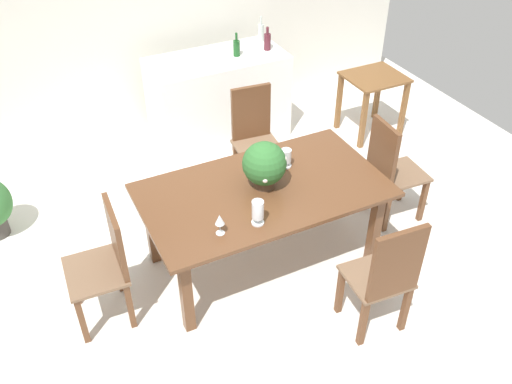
{
  "coord_description": "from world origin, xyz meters",
  "views": [
    {
      "loc": [
        -1.59,
        -3.18,
        3.37
      ],
      "look_at": [
        -0.04,
        -0.06,
        0.71
      ],
      "focal_mm": 38.89,
      "sensor_mm": 36.0,
      "label": 1
    }
  ],
  "objects_px": {
    "kitchen_counter": "(219,98)",
    "dining_table": "(263,198)",
    "flower_centerpiece": "(265,164)",
    "wine_bottle_clear": "(267,41)",
    "chair_far_right": "(255,134)",
    "chair_head_end": "(107,259)",
    "chair_foot_end": "(390,168)",
    "crystal_vase_left": "(258,211)",
    "side_table": "(373,90)",
    "wine_glass": "(220,220)",
    "wine_bottle_amber": "(261,32)",
    "crystal_vase_center_near": "(286,157)",
    "wine_bottle_tall": "(237,48)",
    "chair_near_right": "(386,275)"
  },
  "relations": [
    {
      "from": "dining_table",
      "to": "chair_foot_end",
      "type": "xyz_separation_m",
      "value": [
        1.27,
        0.01,
        -0.11
      ]
    },
    {
      "from": "chair_far_right",
      "to": "chair_near_right",
      "type": "bearing_deg",
      "value": -85.21
    },
    {
      "from": "chair_head_end",
      "to": "crystal_vase_left",
      "type": "distance_m",
      "value": 1.15
    },
    {
      "from": "wine_bottle_clear",
      "to": "kitchen_counter",
      "type": "bearing_deg",
      "value": 174.94
    },
    {
      "from": "kitchen_counter",
      "to": "flower_centerpiece",
      "type": "bearing_deg",
      "value": -102.89
    },
    {
      "from": "chair_near_right",
      "to": "crystal_vase_center_near",
      "type": "height_order",
      "value": "chair_near_right"
    },
    {
      "from": "chair_far_right",
      "to": "chair_foot_end",
      "type": "bearing_deg",
      "value": -46.51
    },
    {
      "from": "chair_head_end",
      "to": "crystal_vase_center_near",
      "type": "bearing_deg",
      "value": 99.83
    },
    {
      "from": "flower_centerpiece",
      "to": "wine_bottle_clear",
      "type": "bearing_deg",
      "value": 62.19
    },
    {
      "from": "chair_far_right",
      "to": "chair_head_end",
      "type": "height_order",
      "value": "chair_far_right"
    },
    {
      "from": "wine_glass",
      "to": "wine_bottle_clear",
      "type": "bearing_deg",
      "value": 55.94
    },
    {
      "from": "flower_centerpiece",
      "to": "wine_bottle_tall",
      "type": "height_order",
      "value": "wine_bottle_tall"
    },
    {
      "from": "chair_near_right",
      "to": "chair_head_end",
      "type": "xyz_separation_m",
      "value": [
        -1.7,
        1.04,
        -0.02
      ]
    },
    {
      "from": "kitchen_counter",
      "to": "wine_bottle_amber",
      "type": "relative_size",
      "value": 5.26
    },
    {
      "from": "chair_near_right",
      "to": "dining_table",
      "type": "bearing_deg",
      "value": -63.92
    },
    {
      "from": "chair_foot_end",
      "to": "wine_glass",
      "type": "height_order",
      "value": "chair_foot_end"
    },
    {
      "from": "crystal_vase_left",
      "to": "wine_bottle_tall",
      "type": "bearing_deg",
      "value": 68.61
    },
    {
      "from": "dining_table",
      "to": "chair_near_right",
      "type": "bearing_deg",
      "value": -67.95
    },
    {
      "from": "crystal_vase_left",
      "to": "flower_centerpiece",
      "type": "bearing_deg",
      "value": 56.93
    },
    {
      "from": "crystal_vase_left",
      "to": "wine_bottle_clear",
      "type": "xyz_separation_m",
      "value": [
        1.28,
        2.33,
        0.18
      ]
    },
    {
      "from": "chair_foot_end",
      "to": "wine_bottle_clear",
      "type": "relative_size",
      "value": 4.11
    },
    {
      "from": "chair_head_end",
      "to": "chair_far_right",
      "type": "bearing_deg",
      "value": 124.31
    },
    {
      "from": "dining_table",
      "to": "chair_near_right",
      "type": "distance_m",
      "value": 1.14
    },
    {
      "from": "side_table",
      "to": "chair_head_end",
      "type": "bearing_deg",
      "value": -157.87
    },
    {
      "from": "dining_table",
      "to": "flower_centerpiece",
      "type": "xyz_separation_m",
      "value": [
        0.02,
        0.03,
        0.3
      ]
    },
    {
      "from": "crystal_vase_left",
      "to": "side_table",
      "type": "distance_m",
      "value": 2.87
    },
    {
      "from": "chair_head_end",
      "to": "chair_foot_end",
      "type": "relative_size",
      "value": 0.95
    },
    {
      "from": "wine_bottle_tall",
      "to": "wine_bottle_clear",
      "type": "relative_size",
      "value": 0.99
    },
    {
      "from": "chair_near_right",
      "to": "chair_far_right",
      "type": "distance_m",
      "value": 2.1
    },
    {
      "from": "wine_glass",
      "to": "side_table",
      "type": "relative_size",
      "value": 0.24
    },
    {
      "from": "crystal_vase_center_near",
      "to": "crystal_vase_left",
      "type": "bearing_deg",
      "value": -134.19
    },
    {
      "from": "chair_foot_end",
      "to": "side_table",
      "type": "xyz_separation_m",
      "value": [
        0.79,
        1.34,
        -0.02
      ]
    },
    {
      "from": "kitchen_counter",
      "to": "chair_foot_end",
      "type": "bearing_deg",
      "value": -68.82
    },
    {
      "from": "crystal_vase_center_near",
      "to": "flower_centerpiece",
      "type": "bearing_deg",
      "value": -149.6
    },
    {
      "from": "wine_glass",
      "to": "wine_bottle_amber",
      "type": "xyz_separation_m",
      "value": [
        1.61,
        2.55,
        0.18
      ]
    },
    {
      "from": "chair_head_end",
      "to": "kitchen_counter",
      "type": "height_order",
      "value": "chair_head_end"
    },
    {
      "from": "chair_near_right",
      "to": "crystal_vase_left",
      "type": "relative_size",
      "value": 5.28
    },
    {
      "from": "wine_glass",
      "to": "wine_bottle_tall",
      "type": "bearing_deg",
      "value": 62.58
    },
    {
      "from": "crystal_vase_center_near",
      "to": "side_table",
      "type": "distance_m",
      "value": 2.12
    },
    {
      "from": "wine_glass",
      "to": "kitchen_counter",
      "type": "height_order",
      "value": "kitchen_counter"
    },
    {
      "from": "chair_near_right",
      "to": "crystal_vase_center_near",
      "type": "bearing_deg",
      "value": -80.45
    },
    {
      "from": "crystal_vase_center_near",
      "to": "side_table",
      "type": "xyz_separation_m",
      "value": [
        1.75,
        1.16,
        -0.32
      ]
    },
    {
      "from": "chair_foot_end",
      "to": "wine_bottle_tall",
      "type": "height_order",
      "value": "wine_bottle_tall"
    },
    {
      "from": "kitchen_counter",
      "to": "dining_table",
      "type": "bearing_deg",
      "value": -103.31
    },
    {
      "from": "dining_table",
      "to": "chair_head_end",
      "type": "height_order",
      "value": "chair_head_end"
    },
    {
      "from": "chair_far_right",
      "to": "wine_bottle_amber",
      "type": "relative_size",
      "value": 3.68
    },
    {
      "from": "dining_table",
      "to": "flower_centerpiece",
      "type": "height_order",
      "value": "flower_centerpiece"
    },
    {
      "from": "wine_glass",
      "to": "wine_bottle_tall",
      "type": "xyz_separation_m",
      "value": [
        1.2,
        2.31,
        0.16
      ]
    },
    {
      "from": "chair_head_end",
      "to": "crystal_vase_center_near",
      "type": "distance_m",
      "value": 1.62
    },
    {
      "from": "chair_far_right",
      "to": "wine_bottle_amber",
      "type": "height_order",
      "value": "wine_bottle_amber"
    }
  ]
}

